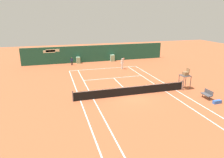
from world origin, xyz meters
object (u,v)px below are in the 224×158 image
equipment_bag (218,102)px  ball_kid_centre_post (72,61)px  player_bench (207,94)px  tennis_ball_near_service_line (135,73)px  tennis_ball_mid_court (128,70)px  umpire_chair (185,75)px  player_on_baseline (122,63)px  tennis_ball_by_sideline (129,75)px

equipment_bag → ball_kid_centre_post: 22.80m
player_bench → equipment_bag: size_ratio=1.21×
player_bench → ball_kid_centre_post: bearing=31.9°
ball_kid_centre_post → tennis_ball_near_service_line: (8.19, -7.52, -0.71)m
tennis_ball_near_service_line → tennis_ball_mid_court: (-0.40, 1.98, 0.00)m
umpire_chair → tennis_ball_near_service_line: umpire_chair is taller
player_bench → tennis_ball_near_service_line: (-3.23, 10.80, -0.47)m
player_on_baseline → ball_kid_centre_post: (-7.15, 4.74, -0.25)m
equipment_bag → tennis_ball_by_sideline: bearing=112.7°
tennis_ball_by_sideline → equipment_bag: bearing=-67.3°
player_on_baseline → ball_kid_centre_post: bearing=-57.2°
ball_kid_centre_post → tennis_ball_near_service_line: ball_kid_centre_post is taller
tennis_ball_near_service_line → tennis_ball_mid_court: 2.02m
player_bench → player_on_baseline: bearing=17.5°
umpire_chair → player_on_baseline: size_ratio=1.27×
umpire_chair → player_bench: umpire_chair is taller
umpire_chair → player_bench: 3.38m
player_bench → equipment_bag: (0.16, -1.31, -0.35)m
umpire_chair → tennis_ball_by_sideline: umpire_chair is taller
equipment_bag → tennis_ball_near_service_line: equipment_bag is taller
player_on_baseline → equipment_bag: bearing=82.9°
player_on_baseline → tennis_ball_by_sideline: player_on_baseline is taller
tennis_ball_mid_court → umpire_chair: bearing=-71.6°
tennis_ball_near_service_line → umpire_chair: bearing=-69.8°
equipment_bag → tennis_ball_by_sideline: 12.17m
player_bench → tennis_ball_by_sideline: (-4.54, 9.91, -0.47)m
umpire_chair → equipment_bag: bearing=-172.5°
umpire_chair → player_on_baseline: (-3.84, 10.40, -0.59)m
tennis_ball_near_service_line → tennis_ball_by_sideline: size_ratio=1.00×
umpire_chair → player_bench: bearing=-172.3°
equipment_bag → tennis_ball_mid_court: (-3.79, 14.10, -0.13)m
player_bench → tennis_ball_by_sideline: 10.91m
umpire_chair → ball_kid_centre_post: 18.73m
umpire_chair → player_bench: (0.43, -3.18, -1.08)m
equipment_bag → tennis_ball_near_service_line: (-3.39, 12.12, -0.13)m
umpire_chair → equipment_bag: size_ratio=2.45×
tennis_ball_by_sideline → tennis_ball_mid_court: bearing=72.4°
tennis_ball_by_sideline → ball_kid_centre_post: bearing=129.3°
umpire_chair → player_on_baseline: 11.11m
equipment_bag → ball_kid_centre_post: size_ratio=0.75×
ball_kid_centre_post → tennis_ball_by_sideline: size_ratio=18.96×
tennis_ball_by_sideline → tennis_ball_near_service_line: bearing=34.4°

